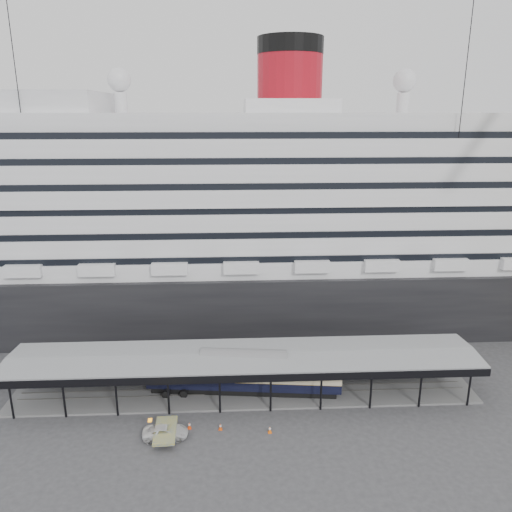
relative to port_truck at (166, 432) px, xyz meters
name	(u,v)px	position (x,y,z in m)	size (l,w,h in m)	color
ground	(246,416)	(8.54, 3.38, -0.66)	(200.00, 200.00, 0.00)	#353537
cruise_ship	(239,205)	(8.59, 35.38, 17.69)	(130.00, 30.00, 43.90)	black
platform_canopy	(244,375)	(8.54, 8.38, 1.70)	(56.00, 9.18, 5.30)	slate
port_truck	(166,432)	(0.00, 0.00, 0.00)	(2.19, 4.74, 1.32)	silver
pullman_carriage	(244,372)	(8.48, 8.38, 2.11)	(23.54, 5.53, 22.92)	black
traffic_cone_left	(189,425)	(2.38, 1.42, -0.27)	(0.44, 0.44, 0.79)	#F8430D
traffic_cone_mid	(220,427)	(5.74, 1.05, -0.27)	(0.42, 0.42, 0.78)	#E1490C
traffic_cone_right	(270,429)	(11.04, 0.26, -0.27)	(0.44, 0.44, 0.79)	orange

